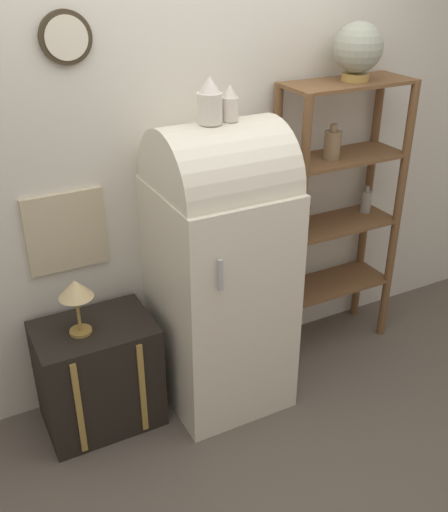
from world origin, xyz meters
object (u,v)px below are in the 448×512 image
(refrigerator, at_px, (219,264))
(globe, at_px, (358,49))
(vase_left, at_px, (210,102))
(desk_lamp, at_px, (76,292))
(vase_center, at_px, (230,104))
(suitcase_trunk, at_px, (99,374))

(refrigerator, distance_m, globe, 1.34)
(vase_left, distance_m, desk_lamp, 1.09)
(vase_center, bearing_deg, globe, 9.60)
(desk_lamp, bearing_deg, vase_left, -5.17)
(suitcase_trunk, xyz_separation_m, desk_lamp, (-0.07, -0.02, 0.53))
(vase_left, relative_size, desk_lamp, 0.72)
(suitcase_trunk, distance_m, desk_lamp, 0.53)
(vase_left, bearing_deg, refrigerator, 8.39)
(vase_center, bearing_deg, suitcase_trunk, 173.34)
(vase_left, distance_m, vase_center, 0.11)
(refrigerator, height_order, suitcase_trunk, refrigerator)
(suitcase_trunk, bearing_deg, refrigerator, -6.41)
(vase_left, xyz_separation_m, desk_lamp, (-0.69, 0.06, -0.84))
(refrigerator, xyz_separation_m, suitcase_trunk, (-0.67, 0.08, -0.52))
(refrigerator, relative_size, vase_left, 7.40)
(refrigerator, bearing_deg, desk_lamp, 175.74)
(vase_center, bearing_deg, refrigerator, 170.16)
(desk_lamp, bearing_deg, globe, 2.69)
(globe, height_order, vase_center, globe)
(suitcase_trunk, xyz_separation_m, vase_left, (0.62, -0.08, 1.37))
(refrigerator, bearing_deg, suitcase_trunk, 173.59)
(globe, height_order, desk_lamp, globe)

